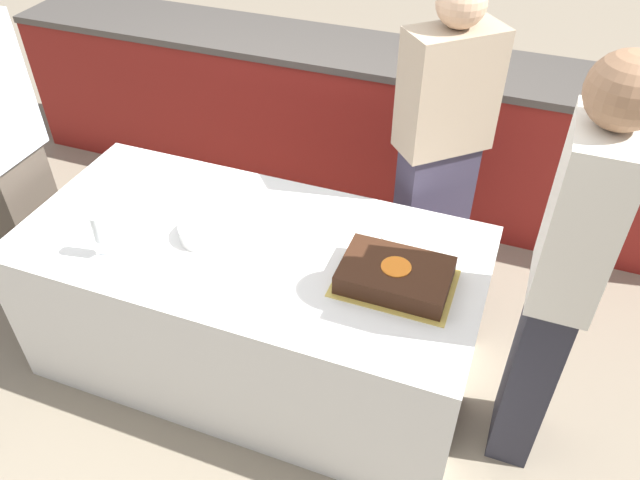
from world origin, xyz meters
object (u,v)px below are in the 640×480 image
at_px(person_seated_left, 3,152).
at_px(person_seated_right, 561,281).
at_px(wine_glass, 99,230).
at_px(plate_stack, 205,231).
at_px(person_cutting_cake, 439,160).
at_px(cake, 395,275).

height_order(person_seated_left, person_seated_right, person_seated_right).
relative_size(wine_glass, person_seated_right, 0.12).
bearing_deg(person_seated_left, plate_stack, -91.88).
height_order(plate_stack, person_seated_right, person_seated_right).
distance_m(plate_stack, person_seated_right, 1.35).
distance_m(plate_stack, person_cutting_cake, 1.07).
relative_size(plate_stack, person_seated_left, 0.12).
relative_size(person_cutting_cake, person_seated_right, 0.96).
bearing_deg(person_seated_right, plate_stack, -88.62).
relative_size(cake, person_seated_left, 0.26).
xyz_separation_m(plate_stack, wine_glass, (-0.30, -0.24, 0.10)).
distance_m(wine_glass, person_seated_right, 1.67).
height_order(cake, person_seated_left, person_seated_left).
height_order(plate_stack, wine_glass, wine_glass).
distance_m(cake, person_cutting_cake, 0.71).
bearing_deg(person_cutting_cake, cake, 47.85).
height_order(person_cutting_cake, person_seated_left, person_seated_left).
bearing_deg(wine_glass, plate_stack, 38.31).
distance_m(person_cutting_cake, person_seated_right, 0.88).
height_order(wine_glass, person_seated_left, person_seated_left).
xyz_separation_m(cake, person_seated_left, (-1.78, 0.03, 0.13)).
height_order(cake, person_seated_right, person_seated_right).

